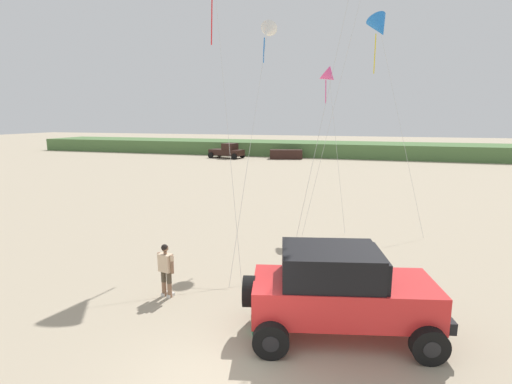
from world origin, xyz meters
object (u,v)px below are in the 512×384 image
(distant_sedan, at_px, (286,154))
(cooler_box, at_px, (263,325))
(kite_pink_ribbon, at_px, (380,27))
(person_watching, at_px, (166,267))
(jeep, at_px, (340,290))
(distant_pickup, at_px, (227,151))
(kite_yellow_diamond, at_px, (329,77))
(kite_orange_streamer, at_px, (267,32))

(distant_sedan, bearing_deg, cooler_box, -92.14)
(cooler_box, bearing_deg, kite_pink_ribbon, 55.17)
(kite_pink_ribbon, bearing_deg, person_watching, -116.86)
(jeep, xyz_separation_m, cooler_box, (-1.87, -0.41, -1.01))
(kite_pink_ribbon, bearing_deg, jeep, -92.85)
(distant_pickup, xyz_separation_m, kite_pink_ribbon, (18.54, -27.38, 8.83))
(jeep, bearing_deg, person_watching, 172.65)
(distant_pickup, distance_m, distant_sedan, 7.85)
(person_watching, distance_m, kite_yellow_diamond, 12.56)
(person_watching, height_order, distant_pickup, distant_pickup)
(jeep, distance_m, person_watching, 5.25)
(person_watching, bearing_deg, kite_orange_streamer, 79.19)
(jeep, bearing_deg, kite_orange_streamer, 117.53)
(jeep, xyz_separation_m, distant_pickup, (-17.93, 39.50, -0.26))
(cooler_box, height_order, kite_yellow_diamond, kite_yellow_diamond)
(jeep, distance_m, distant_pickup, 43.38)
(person_watching, distance_m, kite_orange_streamer, 10.54)
(jeep, height_order, kite_pink_ribbon, kite_pink_ribbon)
(jeep, height_order, distant_pickup, jeep)
(jeep, height_order, kite_orange_streamer, kite_orange_streamer)
(jeep, bearing_deg, cooler_box, -167.63)
(cooler_box, distance_m, kite_orange_streamer, 11.91)
(cooler_box, distance_m, kite_pink_ribbon, 15.96)
(distant_pickup, bearing_deg, kite_pink_ribbon, -55.91)
(person_watching, xyz_separation_m, kite_pink_ribbon, (5.80, 11.45, 8.83))
(cooler_box, height_order, distant_sedan, distant_sedan)
(jeep, bearing_deg, kite_yellow_diamond, 98.55)
(distant_sedan, height_order, kite_yellow_diamond, kite_yellow_diamond)
(cooler_box, bearing_deg, distant_pickup, 88.25)
(jeep, distance_m, cooler_box, 2.16)
(distant_pickup, bearing_deg, distant_sedan, 9.33)
(kite_yellow_diamond, height_order, kite_pink_ribbon, kite_pink_ribbon)
(person_watching, relative_size, distant_sedan, 0.40)
(jeep, relative_size, distant_sedan, 1.19)
(distant_sedan, distance_m, kite_orange_streamer, 34.89)
(kite_yellow_diamond, relative_size, kite_pink_ribbon, 0.76)
(cooler_box, bearing_deg, kite_orange_streamer, 80.76)
(jeep, height_order, person_watching, jeep)
(person_watching, xyz_separation_m, cooler_box, (3.33, -1.08, -0.75))
(jeep, distance_m, kite_orange_streamer, 11.40)
(distant_pickup, xyz_separation_m, kite_orange_streamer, (14.04, -32.03, 7.94))
(kite_orange_streamer, height_order, kite_yellow_diamond, kite_orange_streamer)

